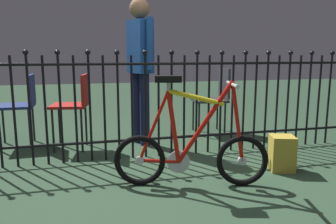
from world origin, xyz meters
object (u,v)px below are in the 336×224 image
(bicycle, at_px, (191,149))
(chair_red, at_px, (75,102))
(person_visitor, at_px, (140,59))
(display_crate, at_px, (282,153))
(chair_navy, at_px, (21,102))
(chair_charcoal, at_px, (215,94))

(bicycle, relative_size, chair_red, 1.44)
(person_visitor, relative_size, display_crate, 5.21)
(bicycle, bearing_deg, chair_red, 124.42)
(chair_navy, height_order, person_visitor, person_visitor)
(chair_navy, distance_m, person_visitor, 1.43)
(chair_navy, height_order, chair_charcoal, chair_charcoal)
(bicycle, relative_size, chair_navy, 1.46)
(chair_navy, bearing_deg, display_crate, -31.61)
(bicycle, distance_m, display_crate, 0.92)
(bicycle, xyz_separation_m, chair_red, (-0.89, 1.30, 0.23))
(bicycle, xyz_separation_m, display_crate, (0.90, 0.13, -0.14))
(display_crate, bearing_deg, chair_navy, 148.39)
(chair_charcoal, bearing_deg, bicycle, -118.15)
(chair_navy, bearing_deg, chair_red, -26.57)
(chair_red, distance_m, person_visitor, 0.86)
(person_visitor, bearing_deg, bicycle, -82.91)
(chair_navy, xyz_separation_m, display_crate, (2.39, -1.47, -0.35))
(bicycle, distance_m, chair_navy, 2.19)
(chair_red, distance_m, chair_navy, 0.67)
(bicycle, distance_m, chair_charcoal, 1.88)
(chair_red, distance_m, chair_charcoal, 1.81)
(chair_navy, distance_m, chair_charcoal, 2.37)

